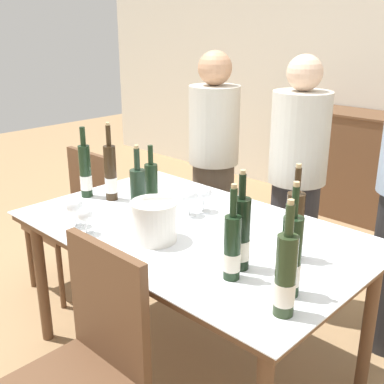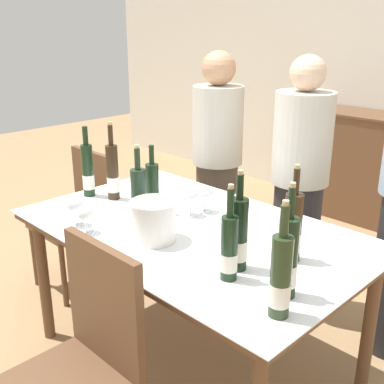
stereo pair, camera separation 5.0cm
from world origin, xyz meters
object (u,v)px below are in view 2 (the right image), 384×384
sideboard_cabinet (375,169)px  chair_left_end (81,210)px  wine_bottle_2 (293,229)px  person_guest_left (299,191)px  wine_bottle_0 (113,173)px  wine_glass_2 (75,206)px  person_host (217,168)px  wine_bottle_7 (88,171)px  wine_bottle_4 (238,236)px  wine_glass_1 (205,194)px  chair_near_front (83,356)px  wine_bottle_6 (139,198)px  wine_glass_0 (190,197)px  wine_glass_3 (86,215)px  wine_bottle_8 (229,248)px  dining_table (192,242)px  ice_bucket (154,220)px  wine_bottle_3 (153,189)px  wine_bottle_1 (287,260)px  wine_bottle_5 (281,278)px

sideboard_cabinet → chair_left_end: (-0.88, -2.41, 0.04)m
wine_bottle_2 → person_guest_left: (-0.46, 0.77, -0.14)m
sideboard_cabinet → wine_bottle_0: wine_bottle_0 is taller
sideboard_cabinet → wine_glass_2: bearing=-93.4°
chair_left_end → person_host: 0.94m
wine_bottle_7 → wine_bottle_2: bearing=6.8°
wine_bottle_2 → wine_bottle_4: bearing=-116.6°
sideboard_cabinet → person_guest_left: person_guest_left is taller
wine_glass_1 → chair_near_front: chair_near_front is taller
wine_bottle_6 → wine_bottle_0: bearing=162.6°
wine_bottle_4 → wine_glass_0: 0.58m
wine_glass_0 → wine_glass_3: size_ratio=1.11×
wine_bottle_8 → wine_bottle_2: bearing=75.3°
wine_glass_0 → chair_near_front: bearing=-70.3°
wine_bottle_2 → wine_glass_1: size_ratio=2.87×
dining_table → person_guest_left: bearing=86.6°
ice_bucket → wine_bottle_8: (0.46, -0.02, 0.03)m
wine_bottle_0 → wine_bottle_3: (0.31, 0.03, -0.02)m
wine_bottle_2 → wine_glass_3: size_ratio=3.08×
wine_bottle_8 → chair_left_end: wine_bottle_8 is taller
wine_glass_1 → person_guest_left: person_guest_left is taller
dining_table → person_guest_left: (0.05, 0.83, 0.07)m
person_guest_left → wine_glass_2: bearing=-111.2°
ice_bucket → chair_near_front: bearing=-68.1°
wine_bottle_1 → person_guest_left: (-0.60, 1.01, -0.15)m
wine_glass_1 → chair_near_front: (0.29, -0.93, -0.31)m
wine_glass_3 → person_guest_left: size_ratio=0.09×
wine_bottle_3 → wine_bottle_7: bearing=-168.3°
chair_near_front → person_guest_left: person_guest_left is taller
dining_table → wine_bottle_4: wine_bottle_4 is taller
sideboard_cabinet → wine_bottle_6: 2.66m
wine_bottle_4 → wine_glass_0: bearing=154.0°
sideboard_cabinet → dining_table: sideboard_cabinet is taller
wine_bottle_1 → wine_bottle_3: 0.95m
wine_bottle_6 → person_host: bearing=110.9°
wine_bottle_8 → wine_glass_0: wine_bottle_8 is taller
chair_near_front → person_host: 1.75m
wine_glass_0 → wine_glass_2: wine_glass_0 is taller
wine_bottle_3 → wine_bottle_7: 0.45m
sideboard_cabinet → wine_bottle_7: wine_bottle_7 is taller
wine_bottle_1 → wine_bottle_5: bearing=-64.9°
wine_bottle_2 → wine_bottle_3: (-0.79, -0.06, -0.01)m
wine_bottle_0 → wine_glass_2: (0.17, -0.35, -0.05)m
dining_table → wine_bottle_4: (0.41, -0.15, 0.21)m
wine_glass_3 → chair_near_front: size_ratio=0.14×
dining_table → wine_bottle_6: bearing=-148.8°
chair_near_front → wine_bottle_2: bearing=67.7°
person_guest_left → wine_bottle_7: bearing=-130.3°
wine_bottle_6 → wine_glass_0: size_ratio=2.66×
sideboard_cabinet → person_host: 1.73m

